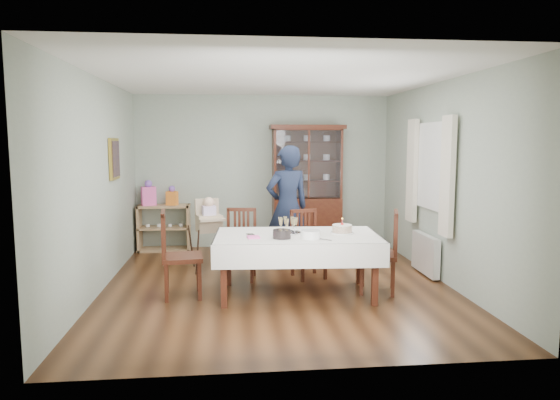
{
  "coord_description": "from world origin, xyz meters",
  "views": [
    {
      "loc": [
        -0.62,
        -6.42,
        1.91
      ],
      "look_at": [
        0.06,
        0.2,
        1.11
      ],
      "focal_mm": 32.0,
      "sensor_mm": 36.0,
      "label": 1
    }
  ],
  "objects": [
    {
      "name": "napkin_stack",
      "position": [
        -0.34,
        -0.62,
        0.77
      ],
      "size": [
        0.16,
        0.16,
        0.02
      ],
      "primitive_type": "cube",
      "rotation": [
        0.0,
        0.0,
        0.1
      ],
      "color": "#FD5DB4",
      "rests_on": "dining_table"
    },
    {
      "name": "gift_bag_orange",
      "position": [
        -1.6,
        2.26,
        0.95
      ],
      "size": [
        0.21,
        0.18,
        0.34
      ],
      "color": "orange",
      "rests_on": "sideboard"
    },
    {
      "name": "picture_frame",
      "position": [
        -2.22,
        0.8,
        1.65
      ],
      "size": [
        0.04,
        0.48,
        0.58
      ],
      "primitive_type": "cube",
      "color": "gold",
      "rests_on": "room_shell"
    },
    {
      "name": "radiator",
      "position": [
        2.16,
        0.3,
        0.3
      ],
      "size": [
        0.1,
        0.8,
        0.55
      ],
      "primitive_type": "cube",
      "color": "white",
      "rests_on": "floor"
    },
    {
      "name": "chair_far_right",
      "position": [
        0.47,
        0.33,
        0.28
      ],
      "size": [
        0.52,
        0.52,
        0.94
      ],
      "rotation": [
        0.0,
        0.0,
        0.28
      ],
      "color": "#492412",
      "rests_on": "floor"
    },
    {
      "name": "curtain_right",
      "position": [
        2.16,
        0.92,
        1.45
      ],
      "size": [
        0.07,
        0.3,
        1.55
      ],
      "primitive_type": "cube",
      "color": "silver",
      "rests_on": "room_shell"
    },
    {
      "name": "window",
      "position": [
        2.22,
        0.3,
        1.55
      ],
      "size": [
        0.04,
        1.02,
        1.22
      ],
      "primitive_type": "cube",
      "color": "white",
      "rests_on": "room_shell"
    },
    {
      "name": "birthday_cake",
      "position": [
        0.77,
        -0.43,
        0.81
      ],
      "size": [
        0.28,
        0.28,
        0.19
      ],
      "color": "white",
      "rests_on": "dining_table"
    },
    {
      "name": "woman",
      "position": [
        0.24,
        0.89,
        0.92
      ],
      "size": [
        0.77,
        0.61,
        1.84
      ],
      "primitive_type": "imported",
      "rotation": [
        0.0,
        0.0,
        3.43
      ],
      "color": "black",
      "rests_on": "floor"
    },
    {
      "name": "champagne_tray",
      "position": [
        0.1,
        -0.37,
        0.82
      ],
      "size": [
        0.33,
        0.33,
        0.2
      ],
      "color": "silver",
      "rests_on": "dining_table"
    },
    {
      "name": "dining_table",
      "position": [
        0.2,
        -0.46,
        0.38
      ],
      "size": [
        2.06,
        1.26,
        0.76
      ],
      "rotation": [
        0.0,
        0.0,
        -0.06
      ],
      "color": "#492412",
      "rests_on": "floor"
    },
    {
      "name": "room_shell",
      "position": [
        0.0,
        0.53,
        1.7
      ],
      "size": [
        5.0,
        5.0,
        5.0
      ],
      "color": "#9EAA99",
      "rests_on": "floor"
    },
    {
      "name": "china_cabinet",
      "position": [
        0.75,
        2.26,
        1.12
      ],
      "size": [
        1.3,
        0.48,
        2.18
      ],
      "color": "#492412",
      "rests_on": "floor"
    },
    {
      "name": "cutlery",
      "position": [
        -0.4,
        -0.45,
        0.77
      ],
      "size": [
        0.14,
        0.18,
        0.01
      ],
      "primitive_type": null,
      "rotation": [
        0.0,
        0.0,
        0.17
      ],
      "color": "silver",
      "rests_on": "dining_table"
    },
    {
      "name": "plate_stack_white",
      "position": [
        0.32,
        -0.73,
        0.81
      ],
      "size": [
        0.24,
        0.24,
        0.1
      ],
      "primitive_type": "cylinder",
      "rotation": [
        0.0,
        0.0,
        -0.01
      ],
      "color": "white",
      "rests_on": "dining_table"
    },
    {
      "name": "high_chair",
      "position": [
        -0.92,
        0.95,
        0.42
      ],
      "size": [
        0.59,
        0.59,
        1.08
      ],
      "rotation": [
        0.0,
        0.0,
        0.26
      ],
      "color": "black",
      "rests_on": "floor"
    },
    {
      "name": "gift_bag_pink",
      "position": [
        -1.99,
        2.26,
        0.99
      ],
      "size": [
        0.27,
        0.22,
        0.44
      ],
      "color": "#FD5DB4",
      "rests_on": "sideboard"
    },
    {
      "name": "floor",
      "position": [
        0.0,
        0.0,
        0.0
      ],
      "size": [
        5.0,
        5.0,
        0.0
      ],
      "primitive_type": "plane",
      "color": "#593319",
      "rests_on": "ground"
    },
    {
      "name": "curtain_left",
      "position": [
        2.16,
        -0.32,
        1.45
      ],
      "size": [
        0.07,
        0.3,
        1.55
      ],
      "primitive_type": "cube",
      "color": "silver",
      "rests_on": "room_shell"
    },
    {
      "name": "plate_stack_dark",
      "position": [
        -0.01,
        -0.67,
        0.81
      ],
      "size": [
        0.24,
        0.24,
        0.1
      ],
      "primitive_type": "cylinder",
      "rotation": [
        0.0,
        0.0,
        -0.15
      ],
      "color": "black",
      "rests_on": "dining_table"
    },
    {
      "name": "chair_end_left",
      "position": [
        -1.22,
        -0.38,
        0.32
      ],
      "size": [
        0.52,
        0.52,
        1.06
      ],
      "rotation": [
        0.0,
        0.0,
        1.67
      ],
      "color": "#492412",
      "rests_on": "floor"
    },
    {
      "name": "chair_far_left",
      "position": [
        -0.47,
        0.34,
        0.29
      ],
      "size": [
        0.49,
        0.49,
        0.97
      ],
      "rotation": [
        0.0,
        0.0,
        -0.14
      ],
      "color": "#492412",
      "rests_on": "floor"
    },
    {
      "name": "cake_knife",
      "position": [
        0.44,
        -0.79,
        0.77
      ],
      "size": [
        0.22,
        0.21,
        0.01
      ],
      "primitive_type": "cube",
      "rotation": [
        0.0,
        0.0,
        -0.78
      ],
      "color": "silver",
      "rests_on": "dining_table"
    },
    {
      "name": "chair_end_right",
      "position": [
        1.26,
        -0.44,
        0.31
      ],
      "size": [
        0.58,
        0.58,
        1.03
      ],
      "rotation": [
        0.0,
        0.0,
        -1.88
      ],
      "color": "#492412",
      "rests_on": "floor"
    },
    {
      "name": "sideboard",
      "position": [
        -1.75,
        2.28,
        0.4
      ],
      "size": [
        0.9,
        0.38,
        0.8
      ],
      "color": "tan",
      "rests_on": "floor"
    }
  ]
}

